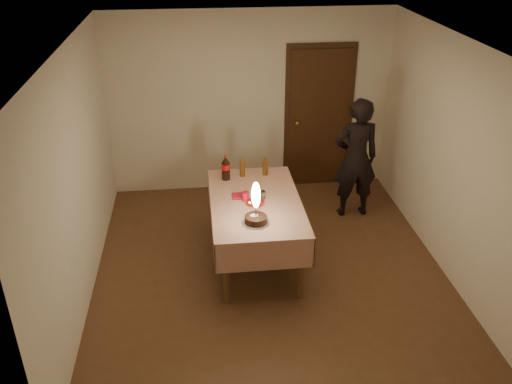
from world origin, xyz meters
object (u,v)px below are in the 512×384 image
at_px(red_cup, 245,196).
at_px(clear_cup, 262,195).
at_px(dining_table, 256,209).
at_px(cola_bottle, 226,168).
at_px(red_plate, 255,202).
at_px(amber_bottle_left, 242,167).
at_px(birthday_cake, 256,211).
at_px(amber_bottle_right, 265,166).
at_px(photographer, 356,158).

distance_m(red_cup, clear_cup, 0.20).
distance_m(dining_table, cola_bottle, 0.70).
relative_size(red_plate, amber_bottle_left, 0.86).
distance_m(birthday_cake, amber_bottle_left, 1.13).
relative_size(clear_cup, cola_bottle, 0.28).
bearing_deg(birthday_cake, amber_bottle_right, 77.91).
height_order(clear_cup, photographer, photographer).
bearing_deg(photographer, amber_bottle_right, -164.90).
relative_size(dining_table, amber_bottle_right, 6.75).
xyz_separation_m(red_cup, cola_bottle, (-0.18, 0.56, 0.10)).
bearing_deg(clear_cup, dining_table, -153.19).
bearing_deg(red_plate, clear_cup, 44.24).
height_order(cola_bottle, amber_bottle_right, cola_bottle).
distance_m(birthday_cake, red_plate, 0.45).
relative_size(amber_bottle_left, amber_bottle_right, 1.00).
bearing_deg(red_cup, birthday_cake, -82.87).
height_order(red_plate, amber_bottle_right, amber_bottle_right).
xyz_separation_m(red_plate, photographer, (1.46, 1.04, 0.01)).
height_order(dining_table, clear_cup, clear_cup).
bearing_deg(red_plate, amber_bottle_left, 96.21).
distance_m(dining_table, photographer, 1.75).
relative_size(red_cup, cola_bottle, 0.31).
xyz_separation_m(dining_table, amber_bottle_left, (-0.09, 0.65, 0.23)).
bearing_deg(birthday_cake, amber_bottle_left, 92.00).
bearing_deg(cola_bottle, clear_cup, -54.85).
bearing_deg(birthday_cake, red_cup, 97.13).
distance_m(amber_bottle_left, amber_bottle_right, 0.28).
bearing_deg(cola_bottle, birthday_cake, -77.00).
bearing_deg(red_cup, amber_bottle_right, 64.07).
distance_m(dining_table, clear_cup, 0.18).
xyz_separation_m(red_cup, amber_bottle_right, (0.31, 0.63, 0.07)).
bearing_deg(amber_bottle_right, birthday_cake, -102.09).
distance_m(dining_table, amber_bottle_left, 0.69).
xyz_separation_m(dining_table, amber_bottle_right, (0.19, 0.65, 0.23)).
bearing_deg(photographer, clear_cup, -145.13).
distance_m(red_plate, cola_bottle, 0.71).
height_order(birthday_cake, amber_bottle_right, birthday_cake).
xyz_separation_m(birthday_cake, amber_bottle_left, (-0.04, 1.13, -0.02)).
relative_size(birthday_cake, red_cup, 4.71).
relative_size(dining_table, red_plate, 7.82).
xyz_separation_m(dining_table, birthday_cake, (-0.05, -0.48, 0.25)).
xyz_separation_m(red_cup, amber_bottle_left, (0.02, 0.62, 0.07)).
bearing_deg(dining_table, clear_cup, 26.81).
xyz_separation_m(birthday_cake, cola_bottle, (-0.25, 1.07, 0.01)).
height_order(cola_bottle, photographer, photographer).
relative_size(clear_cup, amber_bottle_left, 0.35).
xyz_separation_m(clear_cup, amber_bottle_right, (0.11, 0.61, 0.07)).
bearing_deg(clear_cup, amber_bottle_left, 106.03).
bearing_deg(photographer, red_plate, -144.42).
bearing_deg(amber_bottle_left, clear_cup, -73.97).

